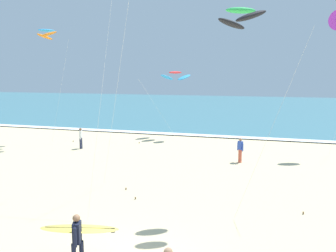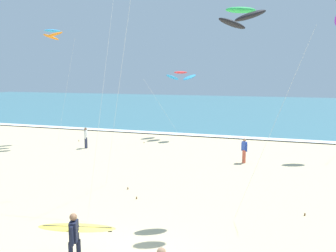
{
  "view_description": "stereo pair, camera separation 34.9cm",
  "coord_description": "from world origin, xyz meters",
  "px_view_note": "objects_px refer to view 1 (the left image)",
  "views": [
    {
      "loc": [
        3.94,
        -7.98,
        5.54
      ],
      "look_at": [
        0.2,
        4.41,
        3.61
      ],
      "focal_mm": 36.76,
      "sensor_mm": 36.0,
      "label": 1
    },
    {
      "loc": [
        4.27,
        -7.87,
        5.54
      ],
      "look_at": [
        0.2,
        4.41,
        3.61
      ],
      "focal_mm": 36.76,
      "sensor_mm": 36.0,
      "label": 2
    }
  ],
  "objects_px": {
    "kite_arc_cobalt_distant": "(47,34)",
    "bystander_blue_top": "(240,150)",
    "kite_arc_emerald_mid": "(241,17)",
    "surfer_trailing": "(79,234)",
    "bystander_white_top": "(81,138)",
    "kite_arc_scarlet_low": "(175,76)"
  },
  "relations": [
    {
      "from": "bystander_blue_top",
      "to": "bystander_white_top",
      "type": "height_order",
      "value": "same"
    },
    {
      "from": "kite_arc_emerald_mid",
      "to": "kite_arc_scarlet_low",
      "type": "bearing_deg",
      "value": 113.06
    },
    {
      "from": "surfer_trailing",
      "to": "bystander_white_top",
      "type": "relative_size",
      "value": 1.47
    },
    {
      "from": "kite_arc_cobalt_distant",
      "to": "bystander_blue_top",
      "type": "relative_size",
      "value": 5.69
    },
    {
      "from": "bystander_blue_top",
      "to": "kite_arc_cobalt_distant",
      "type": "bearing_deg",
      "value": 173.54
    },
    {
      "from": "kite_arc_emerald_mid",
      "to": "bystander_blue_top",
      "type": "bearing_deg",
      "value": 93.81
    },
    {
      "from": "kite_arc_cobalt_distant",
      "to": "bystander_blue_top",
      "type": "height_order",
      "value": "kite_arc_cobalt_distant"
    },
    {
      "from": "kite_arc_scarlet_low",
      "to": "bystander_blue_top",
      "type": "xyz_separation_m",
      "value": [
        6.34,
        -7.29,
        -4.65
      ]
    },
    {
      "from": "kite_arc_cobalt_distant",
      "to": "bystander_white_top",
      "type": "height_order",
      "value": "kite_arc_cobalt_distant"
    },
    {
      "from": "kite_arc_emerald_mid",
      "to": "kite_arc_cobalt_distant",
      "type": "distance_m",
      "value": 19.07
    },
    {
      "from": "bystander_blue_top",
      "to": "kite_arc_emerald_mid",
      "type": "bearing_deg",
      "value": -86.19
    },
    {
      "from": "kite_arc_scarlet_low",
      "to": "kite_arc_cobalt_distant",
      "type": "distance_m",
      "value": 10.91
    },
    {
      "from": "surfer_trailing",
      "to": "kite_arc_emerald_mid",
      "type": "height_order",
      "value": "kite_arc_emerald_mid"
    },
    {
      "from": "surfer_trailing",
      "to": "bystander_white_top",
      "type": "height_order",
      "value": "surfer_trailing"
    },
    {
      "from": "kite_arc_scarlet_low",
      "to": "bystander_blue_top",
      "type": "bearing_deg",
      "value": -49.03
    },
    {
      "from": "surfer_trailing",
      "to": "bystander_white_top",
      "type": "xyz_separation_m",
      "value": [
        -8.54,
        14.38,
        -0.24
      ]
    },
    {
      "from": "kite_arc_cobalt_distant",
      "to": "kite_arc_emerald_mid",
      "type": "bearing_deg",
      "value": -34.22
    },
    {
      "from": "kite_arc_cobalt_distant",
      "to": "bystander_blue_top",
      "type": "xyz_separation_m",
      "value": [
        15.15,
        -1.72,
        -7.86
      ]
    },
    {
      "from": "kite_arc_cobalt_distant",
      "to": "bystander_white_top",
      "type": "distance_m",
      "value": 8.57
    },
    {
      "from": "surfer_trailing",
      "to": "kite_arc_scarlet_low",
      "type": "xyz_separation_m",
      "value": [
        -2.99,
        20.96,
        4.41
      ]
    },
    {
      "from": "surfer_trailing",
      "to": "bystander_white_top",
      "type": "distance_m",
      "value": 16.73
    },
    {
      "from": "kite_arc_cobalt_distant",
      "to": "bystander_blue_top",
      "type": "distance_m",
      "value": 17.15
    }
  ]
}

